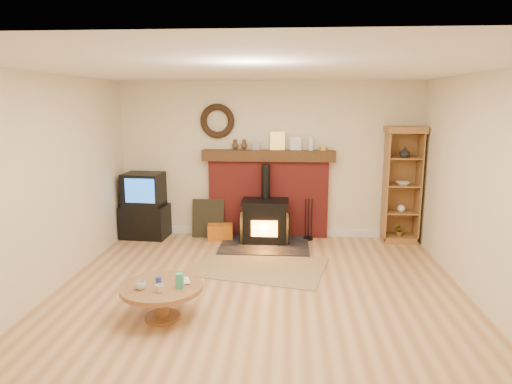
# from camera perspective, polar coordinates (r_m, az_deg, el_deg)

# --- Properties ---
(ground) EXTENTS (5.50, 5.50, 0.00)m
(ground) POSITION_cam_1_polar(r_m,az_deg,el_deg) (5.38, 0.18, -13.76)
(ground) COLOR #AB7947
(ground) RESTS_ON ground
(room_shell) EXTENTS (5.02, 5.52, 2.61)m
(room_shell) POSITION_cam_1_polar(r_m,az_deg,el_deg) (5.00, 0.07, 4.83)
(room_shell) COLOR beige
(room_shell) RESTS_ON ground
(chimney_breast) EXTENTS (2.20, 0.22, 1.78)m
(chimney_breast) POSITION_cam_1_polar(r_m,az_deg,el_deg) (7.68, 1.54, 0.23)
(chimney_breast) COLOR maroon
(chimney_breast) RESTS_ON ground
(wood_stove) EXTENTS (1.40, 1.00, 1.27)m
(wood_stove) POSITION_cam_1_polar(r_m,az_deg,el_deg) (7.40, 1.14, -3.85)
(wood_stove) COLOR black
(wood_stove) RESTS_ON ground
(area_rug) EXTENTS (2.02, 1.60, 0.01)m
(area_rug) POSITION_cam_1_polar(r_m,az_deg,el_deg) (6.46, 0.38, -9.28)
(area_rug) COLOR brown
(area_rug) RESTS_ON ground
(tv_unit) EXTENTS (0.79, 0.58, 1.10)m
(tv_unit) POSITION_cam_1_polar(r_m,az_deg,el_deg) (7.91, -13.76, -1.80)
(tv_unit) COLOR black
(tv_unit) RESTS_ON ground
(curio_cabinet) EXTENTS (0.60, 0.44, 1.88)m
(curio_cabinet) POSITION_cam_1_polar(r_m,az_deg,el_deg) (7.75, 17.74, 0.87)
(curio_cabinet) COLOR olive
(curio_cabinet) RESTS_ON ground
(firelog_box) EXTENTS (0.44, 0.31, 0.26)m
(firelog_box) POSITION_cam_1_polar(r_m,az_deg,el_deg) (7.65, -4.50, -5.02)
(firelog_box) COLOR #D9B40A
(firelog_box) RESTS_ON ground
(leaning_painting) EXTENTS (0.54, 0.14, 0.64)m
(leaning_painting) POSITION_cam_1_polar(r_m,az_deg,el_deg) (7.78, -6.00, -3.28)
(leaning_painting) COLOR black
(leaning_painting) RESTS_ON ground
(fire_tools) EXTENTS (0.16, 0.16, 0.70)m
(fire_tools) POSITION_cam_1_polar(r_m,az_deg,el_deg) (7.68, 6.55, -4.98)
(fire_tools) COLOR black
(fire_tools) RESTS_ON ground
(coffee_table) EXTENTS (0.87, 0.87, 0.53)m
(coffee_table) POSITION_cam_1_polar(r_m,az_deg,el_deg) (5.03, -11.72, -12.09)
(coffee_table) COLOR brown
(coffee_table) RESTS_ON ground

